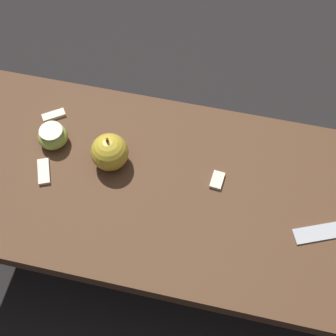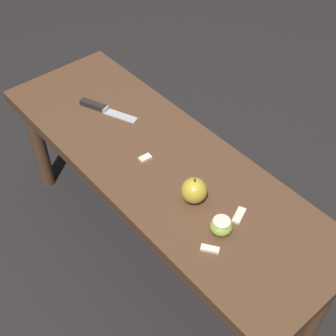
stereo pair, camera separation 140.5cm
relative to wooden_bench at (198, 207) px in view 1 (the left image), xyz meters
The scene contains 7 objects.
ground_plane 0.42m from the wooden_bench, ahead, with size 8.00×8.00×0.00m, color black.
wooden_bench is the anchor object (origin of this frame).
apple_whole 0.22m from the wooden_bench, ahead, with size 0.08×0.08×0.09m.
apple_cut 0.34m from the wooden_bench, ahead, with size 0.06×0.06×0.05m.
apple_slice_near_knife 0.38m from the wooden_bench, 18.34° to the right, with size 0.05×0.04×0.01m.
apple_slice_center 0.33m from the wooden_bench, ahead, with size 0.04×0.06×0.01m.
apple_slice_near_bowl 0.09m from the wooden_bench, 130.83° to the right, with size 0.03×0.04×0.01m.
Camera 1 is at (-0.03, 0.43, 1.33)m, focal length 50.00 mm.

